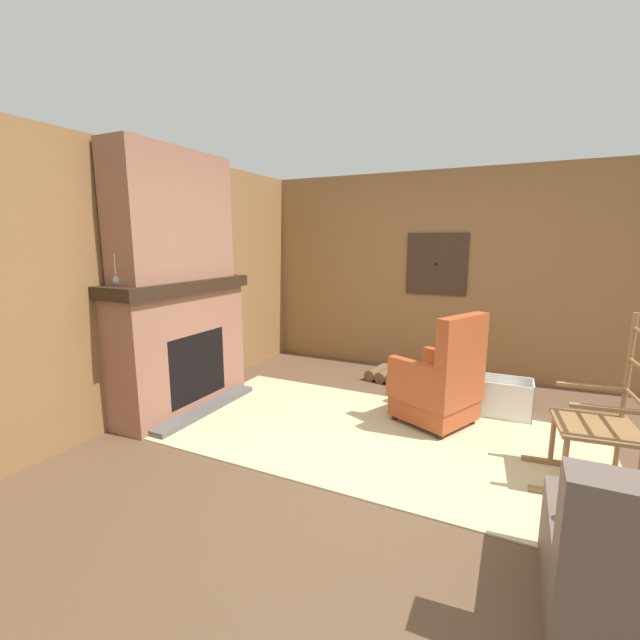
{
  "coord_description": "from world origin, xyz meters",
  "views": [
    {
      "loc": [
        0.88,
        -3.07,
        1.66
      ],
      "look_at": [
        -0.87,
        0.55,
        0.9
      ],
      "focal_mm": 24.0,
      "sensor_mm": 36.0,
      "label": 1
    }
  ],
  "objects_px": {
    "oil_lamp_vase": "(118,274)",
    "laundry_basket": "(507,398)",
    "storage_case": "(179,273)",
    "rocking_chair": "(603,430)",
    "armchair": "(439,385)",
    "firewood_stack": "(387,374)"
  },
  "relations": [
    {
      "from": "firewood_stack",
      "to": "storage_case",
      "type": "bearing_deg",
      "value": -134.51
    },
    {
      "from": "storage_case",
      "to": "rocking_chair",
      "type": "bearing_deg",
      "value": 0.9
    },
    {
      "from": "firewood_stack",
      "to": "storage_case",
      "type": "xyz_separation_m",
      "value": [
        -1.62,
        -1.65,
        1.28
      ]
    },
    {
      "from": "firewood_stack",
      "to": "oil_lamp_vase",
      "type": "distance_m",
      "value": 3.13
    },
    {
      "from": "armchair",
      "to": "rocking_chair",
      "type": "height_order",
      "value": "rocking_chair"
    },
    {
      "from": "firewood_stack",
      "to": "oil_lamp_vase",
      "type": "bearing_deg",
      "value": -124.73
    },
    {
      "from": "laundry_basket",
      "to": "storage_case",
      "type": "distance_m",
      "value": 3.36
    },
    {
      "from": "armchair",
      "to": "firewood_stack",
      "type": "relative_size",
      "value": 2.18
    },
    {
      "from": "armchair",
      "to": "oil_lamp_vase",
      "type": "xyz_separation_m",
      "value": [
        -2.41,
        -1.3,
        1.0
      ]
    },
    {
      "from": "oil_lamp_vase",
      "to": "storage_case",
      "type": "bearing_deg",
      "value": 89.99
    },
    {
      "from": "armchair",
      "to": "rocking_chair",
      "type": "bearing_deg",
      "value": 179.56
    },
    {
      "from": "firewood_stack",
      "to": "storage_case",
      "type": "relative_size",
      "value": 1.88
    },
    {
      "from": "rocking_chair",
      "to": "firewood_stack",
      "type": "height_order",
      "value": "rocking_chair"
    },
    {
      "from": "oil_lamp_vase",
      "to": "storage_case",
      "type": "xyz_separation_m",
      "value": [
        0.0,
        0.69,
        -0.03
      ]
    },
    {
      "from": "laundry_basket",
      "to": "oil_lamp_vase",
      "type": "relative_size",
      "value": 1.74
    },
    {
      "from": "storage_case",
      "to": "oil_lamp_vase",
      "type": "bearing_deg",
      "value": -90.01
    },
    {
      "from": "oil_lamp_vase",
      "to": "armchair",
      "type": "bearing_deg",
      "value": 28.34
    },
    {
      "from": "oil_lamp_vase",
      "to": "laundry_basket",
      "type": "bearing_deg",
      "value": 31.12
    },
    {
      "from": "rocking_chair",
      "to": "storage_case",
      "type": "distance_m",
      "value": 3.69
    },
    {
      "from": "firewood_stack",
      "to": "armchair",
      "type": "bearing_deg",
      "value": -52.74
    },
    {
      "from": "armchair",
      "to": "oil_lamp_vase",
      "type": "distance_m",
      "value": 2.92
    },
    {
      "from": "oil_lamp_vase",
      "to": "firewood_stack",
      "type": "bearing_deg",
      "value": 55.27
    }
  ]
}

